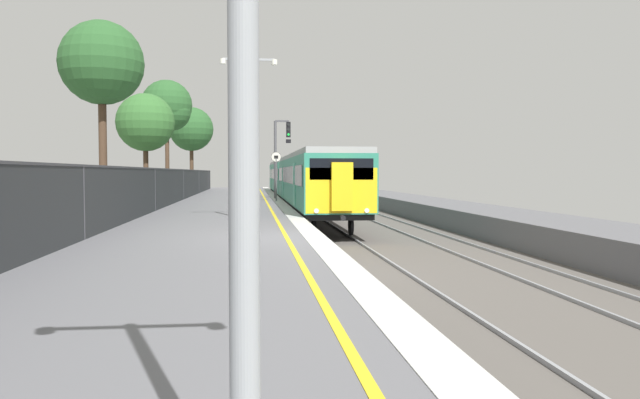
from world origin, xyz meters
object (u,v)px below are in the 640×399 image
object	(u,v)px
signal_gantry	(279,150)
background_tree_right	(168,107)
background_tree_back	(191,130)
background_tree_left	(146,124)
platform_lamp_mid	(249,124)
speed_limit_sign	(276,170)
background_tree_centre	(100,66)
commuter_train_at_platform	(299,179)

from	to	relation	value
signal_gantry	background_tree_right	xyz separation A→B (m)	(-7.75, 5.29, 3.19)
background_tree_back	background_tree_right	bearing A→B (deg)	-93.57
background_tree_right	background_tree_back	size ratio (longest dim) A/B	1.12
signal_gantry	background_tree_left	xyz separation A→B (m)	(-7.72, -4.34, 1.24)
signal_gantry	platform_lamp_mid	xyz separation A→B (m)	(-1.93, -18.26, 0.22)
platform_lamp_mid	background_tree_back	distance (m)	34.38
speed_limit_sign	background_tree_back	world-z (taller)	background_tree_back
signal_gantry	background_tree_centre	size ratio (longest dim) A/B	0.62
commuter_train_at_platform	background_tree_centre	size ratio (longest dim) A/B	5.05
commuter_train_at_platform	background_tree_centre	distance (m)	19.00
commuter_train_at_platform	background_tree_centre	xyz separation A→B (m)	(-9.80, -15.49, 5.01)
platform_lamp_mid	background_tree_back	xyz separation A→B (m)	(-5.17, 33.92, 2.05)
commuter_train_at_platform	background_tree_centre	bearing A→B (deg)	-122.32
platform_lamp_mid	background_tree_left	distance (m)	15.11
commuter_train_at_platform	background_tree_right	size ratio (longest dim) A/B	4.96
speed_limit_sign	background_tree_right	size ratio (longest dim) A/B	0.35
background_tree_back	signal_gantry	bearing A→B (deg)	-65.63
signal_gantry	background_tree_back	world-z (taller)	background_tree_back
commuter_train_at_platform	background_tree_centre	world-z (taller)	background_tree_centre
background_tree_centre	background_tree_back	size ratio (longest dim) A/B	1.09
signal_gantry	background_tree_centre	world-z (taller)	background_tree_centre
platform_lamp_mid	commuter_train_at_platform	bearing A→B (deg)	80.84
commuter_train_at_platform	platform_lamp_mid	distance (m)	21.52
signal_gantry	background_tree_right	bearing A→B (deg)	145.64
background_tree_left	platform_lamp_mid	bearing A→B (deg)	-67.41
commuter_train_at_platform	signal_gantry	world-z (taller)	signal_gantry
commuter_train_at_platform	background_tree_right	bearing A→B (deg)	165.36
platform_lamp_mid	background_tree_centre	distance (m)	9.01
platform_lamp_mid	background_tree_right	xyz separation A→B (m)	(-5.81, 23.55, 2.97)
signal_gantry	speed_limit_sign	bearing A→B (deg)	-95.89
speed_limit_sign	background_tree_centre	distance (m)	12.82
signal_gantry	background_tree_centre	bearing A→B (deg)	-123.44
platform_lamp_mid	background_tree_left	bearing A→B (deg)	112.59
commuter_train_at_platform	speed_limit_sign	distance (m)	6.74
platform_lamp_mid	background_tree_right	world-z (taller)	background_tree_right
platform_lamp_mid	background_tree_centre	xyz separation A→B (m)	(-6.39, 5.65, 2.88)
background_tree_right	speed_limit_sign	bearing A→B (deg)	-50.25
signal_gantry	commuter_train_at_platform	bearing A→B (deg)	62.90
speed_limit_sign	platform_lamp_mid	bearing A→B (deg)	-96.08
background_tree_left	background_tree_right	distance (m)	9.83
platform_lamp_mid	background_tree_back	world-z (taller)	background_tree_back
signal_gantry	background_tree_right	size ratio (longest dim) A/B	0.61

